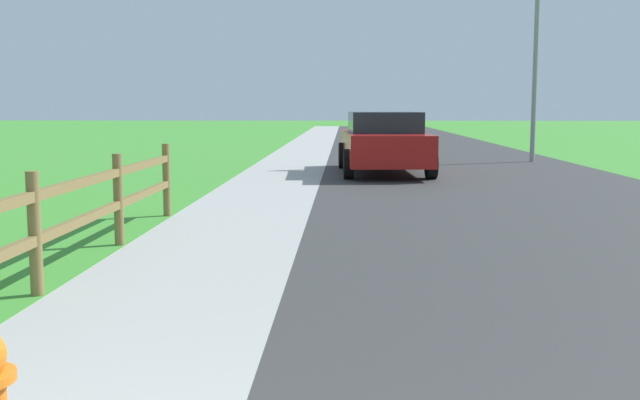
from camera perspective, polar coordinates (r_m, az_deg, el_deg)
The scene contains 7 objects.
ground_plane at distance 26.43m, azimuth 0.81°, elevation 3.71°, with size 120.00×120.00×0.00m, color #409232.
road_asphalt at distance 28.58m, azimuth 7.95°, elevation 3.91°, with size 7.00×66.00×0.01m, color #363636.
curb_concrete at distance 28.64m, azimuth -5.13°, elevation 3.95°, with size 6.00×66.00×0.01m, color #A6A6A2.
grass_verge at distance 28.87m, azimuth -8.09°, elevation 3.94°, with size 5.00×66.00×0.00m, color #409232.
rail_fence at distance 6.67m, azimuth -21.06°, elevation -1.73°, with size 0.11×9.34×1.06m.
parked_suv_red at distance 17.98m, azimuth 4.91°, elevation 4.45°, with size 2.22×4.84×1.47m.
street_lamp at distance 22.62m, azimuth 16.56°, elevation 13.60°, with size 1.17×0.20×7.25m.
Camera 1 is at (0.53, -1.38, 1.59)m, focal length 41.74 mm.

